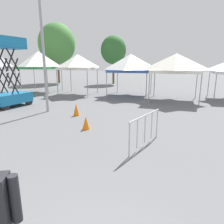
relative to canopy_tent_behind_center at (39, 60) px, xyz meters
name	(u,v)px	position (x,y,z in m)	size (l,w,h in m)	color
canopy_tent_behind_center	(39,60)	(0.00, 0.00, 0.00)	(3.35, 3.35, 3.74)	#9E9EA3
canopy_tent_center	(78,62)	(4.00, -0.35, -0.18)	(2.81, 2.81, 3.40)	#9E9EA3
canopy_tent_left_of_center	(131,63)	(8.50, 0.07, -0.28)	(3.41, 3.41, 3.40)	#9E9EA3
canopy_tent_behind_left	(176,63)	(11.99, -1.44, -0.28)	(3.56, 3.56, 3.34)	#9E9EA3
scissor_lift	(9,87)	(1.98, -6.27, -1.70)	(1.83, 2.53, 4.18)	black
light_pole_near_lift	(40,12)	(4.96, -6.89, 2.26)	(0.36, 0.36, 9.27)	#9E9EA3
tree_behind_tents_center	(113,50)	(4.64, 9.60, 1.36)	(3.28, 3.28, 6.13)	brown
tree_behind_tents_left	(57,44)	(-2.95, 8.80, 2.24)	(4.84, 4.84, 7.86)	brown
crowd_barrier_mid_lot	(145,124)	(10.76, -10.47, -2.20)	(0.78, 1.98, 1.08)	#B7BABF
traffic_cone_lot_center	(86,123)	(8.24, -9.32, -2.68)	(0.32, 0.32, 0.53)	orange
traffic_cone_near_barrier	(76,110)	(6.92, -7.35, -2.63)	(0.32, 0.32, 0.64)	orange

